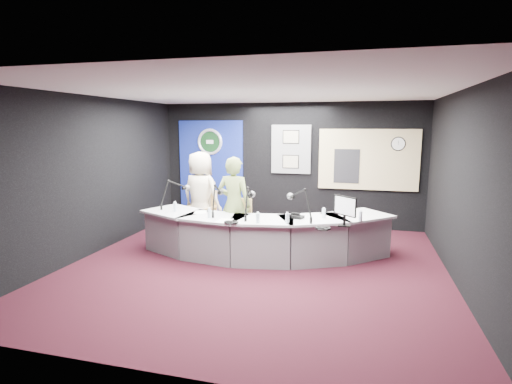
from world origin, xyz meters
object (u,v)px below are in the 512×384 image
(armchair_left, at_px, (201,213))
(armchair_right, at_px, (234,226))
(person_woman, at_px, (234,205))
(person_man, at_px, (201,195))
(broadcast_desk, at_px, (261,235))

(armchair_left, distance_m, armchair_right, 1.21)
(person_woman, bearing_deg, armchair_right, -0.00)
(armchair_left, xyz_separation_m, person_man, (0.00, 0.00, 0.37))
(broadcast_desk, bearing_deg, person_woman, 165.84)
(broadcast_desk, xyz_separation_m, armchair_left, (-1.49, 0.88, 0.14))
(armchair_left, relative_size, person_woman, 0.59)
(armchair_right, distance_m, person_man, 1.28)
(armchair_left, height_order, person_woman, person_woman)
(person_man, xyz_separation_m, person_woman, (0.96, -0.75, -0.01))
(broadcast_desk, xyz_separation_m, person_woman, (-0.53, 0.13, 0.50))
(broadcast_desk, relative_size, person_man, 2.55)
(broadcast_desk, height_order, person_woman, person_woman)
(broadcast_desk, xyz_separation_m, person_man, (-1.49, 0.88, 0.51))
(armchair_left, height_order, armchair_right, armchair_left)
(person_man, distance_m, person_woman, 1.21)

